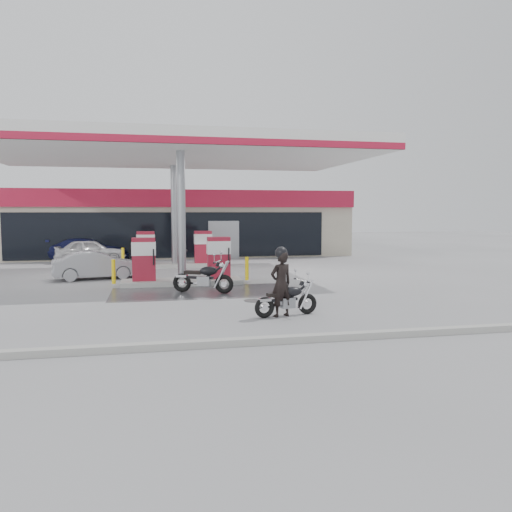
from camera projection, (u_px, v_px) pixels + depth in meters
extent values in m
plane|color=gray|center=(186.00, 293.00, 16.95)|extent=(90.00, 90.00, 0.00)
cube|color=#4C4C4F|center=(200.00, 292.00, 17.05)|extent=(6.00, 3.00, 0.00)
cylinder|color=#38383A|center=(255.00, 301.00, 15.41)|extent=(0.70, 0.70, 0.01)
cube|color=gray|center=(208.00, 344.00, 10.12)|extent=(28.00, 0.25, 0.15)
cube|color=beige|center=(169.00, 223.00, 32.38)|extent=(22.00, 8.00, 4.00)
cube|color=black|center=(172.00, 235.00, 28.50)|extent=(18.00, 0.10, 2.60)
cube|color=#AA1430|center=(171.00, 198.00, 28.25)|extent=(22.00, 0.25, 1.00)
cube|color=navy|center=(290.00, 199.00, 29.62)|extent=(3.50, 0.12, 0.80)
cube|color=gray|center=(224.00, 240.00, 29.10)|extent=(1.80, 0.14, 2.20)
cube|color=silver|center=(176.00, 152.00, 21.36)|extent=(16.00, 10.00, 0.60)
cube|color=#AA1430|center=(184.00, 140.00, 16.55)|extent=(16.00, 0.12, 0.24)
cube|color=#AA1430|center=(172.00, 166.00, 26.20)|extent=(16.00, 0.12, 0.24)
cylinder|color=gray|center=(181.00, 216.00, 18.67)|extent=(0.32, 0.32, 5.00)
cylinder|color=gray|center=(174.00, 215.00, 24.52)|extent=(0.32, 0.32, 5.00)
cube|color=#9E9E99|center=(182.00, 282.00, 18.90)|extent=(4.50, 1.30, 0.18)
cube|color=maroon|center=(144.00, 259.00, 18.53)|extent=(0.85, 0.48, 1.60)
cube|color=maroon|center=(219.00, 258.00, 19.10)|extent=(0.85, 0.48, 1.60)
cube|color=silver|center=(144.00, 248.00, 18.50)|extent=(0.88, 0.52, 0.50)
cube|color=silver|center=(219.00, 247.00, 19.06)|extent=(0.88, 0.52, 0.50)
cylinder|color=yellow|center=(114.00, 272.00, 18.35)|extent=(0.14, 0.14, 0.90)
cylinder|color=yellow|center=(247.00, 269.00, 19.36)|extent=(0.14, 0.14, 0.90)
cube|color=#9E9E99|center=(175.00, 265.00, 24.75)|extent=(4.50, 1.30, 0.18)
cube|color=maroon|center=(146.00, 248.00, 24.38)|extent=(0.85, 0.48, 1.60)
cube|color=maroon|center=(203.00, 247.00, 24.95)|extent=(0.85, 0.48, 1.60)
cube|color=silver|center=(146.00, 240.00, 24.35)|extent=(0.88, 0.52, 0.50)
cube|color=silver|center=(203.00, 239.00, 24.92)|extent=(0.88, 0.52, 0.50)
cylinder|color=yellow|center=(123.00, 257.00, 24.20)|extent=(0.14, 0.14, 0.90)
cylinder|color=yellow|center=(225.00, 255.00, 25.21)|extent=(0.14, 0.14, 0.90)
torus|color=black|center=(307.00, 304.00, 13.39)|extent=(0.57, 0.24, 0.55)
torus|color=black|center=(265.00, 307.00, 12.88)|extent=(0.57, 0.24, 0.55)
cube|color=gray|center=(288.00, 303.00, 13.15)|extent=(0.41, 0.29, 0.28)
cube|color=black|center=(283.00, 300.00, 13.08)|extent=(0.83, 0.26, 0.07)
ellipsoid|color=black|center=(292.00, 291.00, 13.18)|extent=(0.57, 0.40, 0.26)
cube|color=black|center=(277.00, 295.00, 13.00)|extent=(0.54, 0.32, 0.09)
cylinder|color=silver|center=(302.00, 280.00, 13.26)|extent=(0.18, 0.69, 0.03)
sphere|color=silver|center=(305.00, 284.00, 13.32)|extent=(0.17, 0.17, 0.17)
cylinder|color=silver|center=(270.00, 307.00, 13.09)|extent=(0.83, 0.25, 0.07)
imported|color=black|center=(281.00, 284.00, 13.02)|extent=(0.73, 0.60, 1.73)
torus|color=black|center=(224.00, 284.00, 16.71)|extent=(0.65, 0.40, 0.65)
torus|color=black|center=(182.00, 283.00, 17.02)|extent=(0.65, 0.40, 0.65)
cube|color=gray|center=(204.00, 281.00, 16.85)|extent=(0.50, 0.41, 0.32)
cube|color=black|center=(199.00, 278.00, 16.87)|extent=(0.93, 0.49, 0.09)
ellipsoid|color=black|center=(209.00, 271.00, 16.78)|extent=(0.69, 0.56, 0.30)
cube|color=black|center=(193.00, 272.00, 16.90)|extent=(0.65, 0.48, 0.11)
cylinder|color=silver|center=(218.00, 262.00, 16.69)|extent=(0.36, 0.77, 0.04)
sphere|color=silver|center=(221.00, 265.00, 16.67)|extent=(0.19, 0.19, 0.19)
cylinder|color=silver|center=(190.00, 283.00, 17.11)|extent=(0.92, 0.47, 0.09)
imported|color=silver|center=(91.00, 251.00, 26.94)|extent=(3.78, 1.68, 1.26)
imported|color=slate|center=(181.00, 249.00, 25.74)|extent=(0.61, 0.78, 1.61)
imported|color=gray|center=(96.00, 265.00, 20.32)|extent=(3.59, 1.83, 1.13)
imported|color=#141743|center=(89.00, 250.00, 27.68)|extent=(4.73, 3.02, 1.28)
imported|color=#161549|center=(311.00, 245.00, 32.39)|extent=(4.61, 3.42, 1.17)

